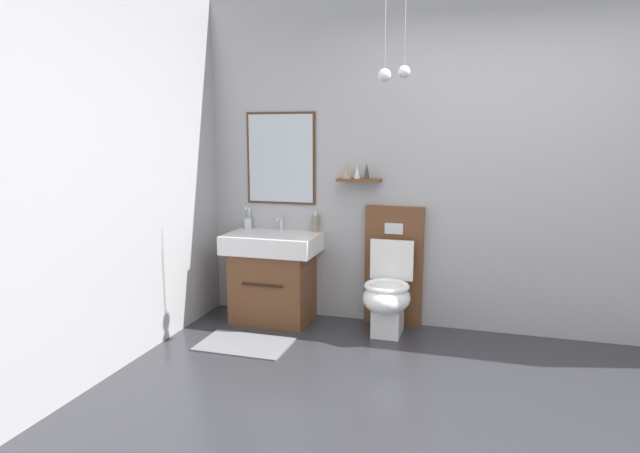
% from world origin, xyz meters
% --- Properties ---
extents(wall_back, '(5.23, 0.64, 2.73)m').
position_xyz_m(wall_back, '(-0.01, 1.75, 1.36)').
color(wall_back, '#A8A8AA').
rests_on(wall_back, ground).
extents(wall_left, '(0.12, 3.62, 2.73)m').
position_xyz_m(wall_left, '(-2.55, 0.00, 1.36)').
color(wall_left, '#A8A8AA').
rests_on(wall_left, ground).
extents(bath_mat, '(0.68, 0.44, 0.01)m').
position_xyz_m(bath_mat, '(-1.86, 0.86, 0.01)').
color(bath_mat, slate).
rests_on(bath_mat, ground).
extents(vanity_sink_left, '(0.77, 0.52, 0.75)m').
position_xyz_m(vanity_sink_left, '(-1.86, 1.47, 0.40)').
color(vanity_sink_left, brown).
rests_on(vanity_sink_left, ground).
extents(tap_on_left_sink, '(0.03, 0.13, 0.11)m').
position_xyz_m(tap_on_left_sink, '(-1.86, 1.66, 0.82)').
color(tap_on_left_sink, silver).
rests_on(tap_on_left_sink, vanity_sink_left).
extents(toilet, '(0.48, 0.63, 1.00)m').
position_xyz_m(toilet, '(-0.86, 1.49, 0.38)').
color(toilet, brown).
rests_on(toilet, ground).
extents(toothbrush_cup, '(0.07, 0.07, 0.20)m').
position_xyz_m(toothbrush_cup, '(-2.17, 1.65, 0.81)').
color(toothbrush_cup, silver).
rests_on(toothbrush_cup, vanity_sink_left).
extents(soap_dispenser, '(0.06, 0.06, 0.18)m').
position_xyz_m(soap_dispenser, '(-1.54, 1.66, 0.83)').
color(soap_dispenser, gray).
rests_on(soap_dispenser, vanity_sink_left).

